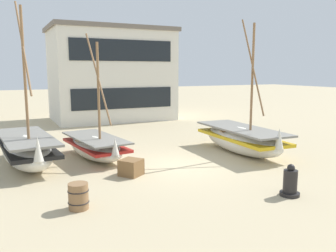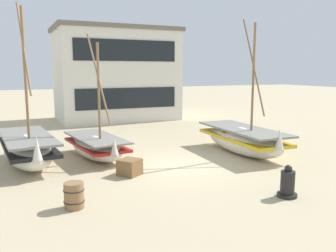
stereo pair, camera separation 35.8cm
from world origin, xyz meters
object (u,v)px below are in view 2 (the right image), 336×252
Objects in this scene: fishing_boat_near_left at (96,146)px; harbor_building_main at (116,74)px; capstan_winch at (287,184)px; fishing_boat_centre_large at (243,139)px; cargo_crate at (130,167)px; wooden_barrel at (74,195)px; fishing_boat_far_right at (28,148)px.

harbor_building_main is (4.19, 11.30, 2.83)m from fishing_boat_near_left.
fishing_boat_centre_large is at bearing 67.20° from capstan_winch.
fishing_boat_near_left is 0.89× the size of fishing_boat_centre_large.
cargo_crate is 0.08× the size of harbor_building_main.
fishing_boat_near_left reaches higher than wooden_barrel.
fishing_boat_near_left is 7.52× the size of cargo_crate.
harbor_building_main reaches higher than wooden_barrel.
wooden_barrel is (-5.74, 1.69, -0.03)m from capstan_winch.
fishing_boat_near_left is at bearing 99.75° from cargo_crate.
harbor_building_main is (0.23, 18.10, 2.97)m from capstan_winch.
wooden_barrel is at bearing -110.00° from harbor_building_main.
cargo_crate is 14.97m from harbor_building_main.
fishing_boat_far_right reaches higher than fishing_boat_near_left.
capstan_winch is at bearing -59.77° from fishing_boat_near_left.
cargo_crate is (-3.47, 3.92, -0.10)m from capstan_winch.
fishing_boat_centre_large is at bearing 22.76° from wooden_barrel.
fishing_boat_far_right is 4.27m from cargo_crate.
capstan_winch reaches higher than cargo_crate.
fishing_boat_far_right is 0.70× the size of harbor_building_main.
cargo_crate is (2.28, 2.24, -0.07)m from wooden_barrel.
harbor_building_main is at bearing 75.40° from cargo_crate.
wooden_barrel reaches higher than cargo_crate.
capstan_winch is 1.35× the size of wooden_barrel.
capstan_winch is at bearing -90.72° from harbor_building_main.
fishing_boat_centre_large is at bearing 10.71° from cargo_crate.
capstan_winch is (6.60, -6.79, -0.27)m from fishing_boat_far_right.
harbor_building_main is (5.97, 16.41, 2.99)m from wooden_barrel.
fishing_boat_centre_large is (6.05, -1.83, 0.11)m from fishing_boat_near_left.
wooden_barrel is 0.08× the size of harbor_building_main.
fishing_boat_centre_large is 5.66m from cargo_crate.
wooden_barrel is at bearing -157.24° from fishing_boat_centre_large.
harbor_building_main is (3.69, 14.18, 3.06)m from cargo_crate.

